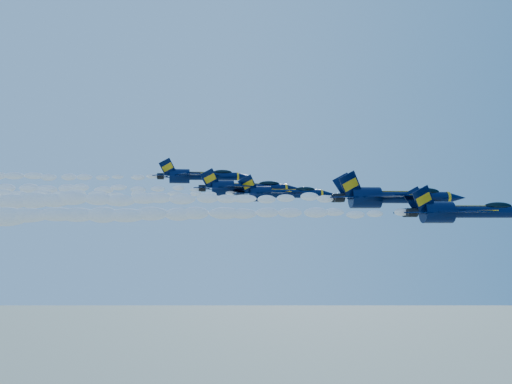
{
  "coord_description": "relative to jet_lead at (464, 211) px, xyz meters",
  "views": [
    {
      "loc": [
        -18.99,
        -81.81,
        150.56
      ],
      "look_at": [
        -8.4,
        3.63,
        154.75
      ],
      "focal_mm": 40.0,
      "sensor_mm": 36.0,
      "label": 1
    }
  ],
  "objects": [
    {
      "name": "smoke_trail_jet_fifth",
      "position": [
        -66.76,
        28.98,
        6.16
      ],
      "size": [
        51.54,
        1.95,
        1.75
      ],
      "primitive_type": "ellipsoid",
      "color": "white"
    },
    {
      "name": "smoke_trail_jet_second",
      "position": [
        -41.26,
        7.31,
        1.7
      ],
      "size": [
        51.54,
        2.35,
        2.12
      ],
      "primitive_type": "ellipsoid",
      "color": "white"
    },
    {
      "name": "jet_third",
      "position": [
        -21.59,
        16.99,
        3.04
      ],
      "size": [
        15.6,
        12.8,
        5.8
      ],
      "color": "black"
    },
    {
      "name": "smoke_trail_jet_lead",
      "position": [
        -33.67,
        0.0,
        -0.45
      ],
      "size": [
        51.54,
        2.21,
        1.99
      ],
      "primitive_type": "ellipsoid",
      "color": "white"
    },
    {
      "name": "jet_second",
      "position": [
        -7.07,
        7.31,
        2.16
      ],
      "size": [
        19.68,
        16.15,
        7.31
      ],
      "color": "black"
    },
    {
      "name": "smoke_trail_jet_fourth",
      "position": [
        -59.83,
        20.63,
        3.66
      ],
      "size": [
        51.54,
        1.97,
        1.77
      ],
      "primitive_type": "ellipsoid",
      "color": "white"
    },
    {
      "name": "jet_fourth",
      "position": [
        -27.0,
        20.63,
        4.09
      ],
      "size": [
        16.51,
        13.54,
        6.13
      ],
      "color": "black"
    },
    {
      "name": "jet_fifth",
      "position": [
        -34.02,
        28.98,
        6.59
      ],
      "size": [
        16.32,
        13.39,
        6.06
      ],
      "color": "black"
    },
    {
      "name": "smoke_trail_jet_third",
      "position": [
        -54.03,
        16.99,
        2.62
      ],
      "size": [
        51.54,
        1.86,
        1.68
      ],
      "primitive_type": "ellipsoid",
      "color": "white"
    },
    {
      "name": "jet_lead",
      "position": [
        0.0,
        0.0,
        0.0
      ],
      "size": [
        18.48,
        15.16,
        6.87
      ],
      "color": "black"
    }
  ]
}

